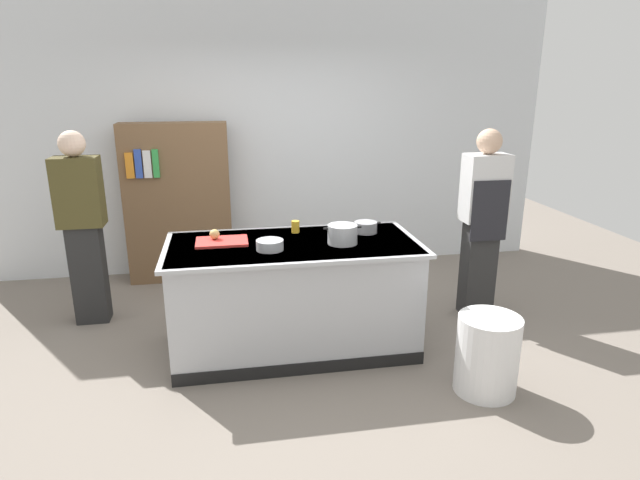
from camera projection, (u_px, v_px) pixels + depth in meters
ground_plane at (295, 346)px, 4.41m from camera, size 10.00×10.00×0.00m
back_wall at (268, 137)px, 5.95m from camera, size 6.40×0.12×3.00m
counter_island at (294, 294)px, 4.27m from camera, size 1.98×0.98×0.90m
cutting_board at (222, 242)px, 4.15m from camera, size 0.40×0.28×0.02m
onion at (215, 234)px, 4.17m from camera, size 0.08×0.08×0.08m
stock_pot at (342, 234)px, 4.11m from camera, size 0.30×0.23×0.15m
sauce_pan at (366, 227)px, 4.42m from camera, size 0.26×0.19×0.09m
mixing_bowl at (270, 245)px, 3.97m from camera, size 0.20×0.20×0.08m
juice_cup at (295, 227)px, 4.41m from camera, size 0.07×0.07×0.10m
trash_bin at (487, 354)px, 3.71m from camera, size 0.43×0.43×0.57m
person_chef at (482, 219)px, 4.79m from camera, size 0.38×0.25×1.72m
person_guest at (83, 224)px, 4.63m from camera, size 0.38×0.24×1.72m
bookshelf at (178, 203)px, 5.69m from camera, size 1.10×0.31×1.70m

